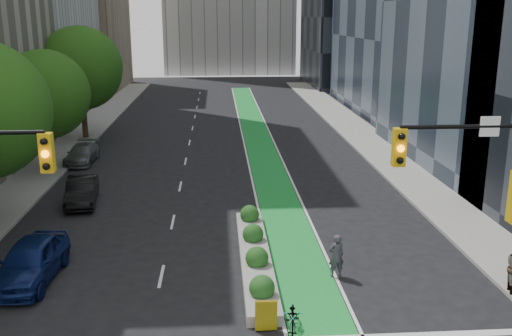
{
  "coord_description": "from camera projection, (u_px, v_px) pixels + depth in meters",
  "views": [
    {
      "loc": [
        -0.21,
        -14.33,
        9.72
      ],
      "look_at": [
        1.48,
        10.7,
        3.0
      ],
      "focal_mm": 40.0,
      "sensor_mm": 36.0,
      "label": 1
    }
  ],
  "objects": [
    {
      "name": "sidewalk_right",
      "position": [
        385.0,
        154.0,
        41.18
      ],
      "size": [
        3.6,
        90.0,
        0.15
      ],
      "primitive_type": "cube",
      "color": "gray",
      "rests_on": "ground"
    },
    {
      "name": "sidewalk_left",
      "position": [
        52.0,
        159.0,
        39.64
      ],
      "size": [
        3.6,
        90.0,
        0.15
      ],
      "primitive_type": "cube",
      "color": "gray",
      "rests_on": "ground"
    },
    {
      "name": "bicycle",
      "position": [
        293.0,
        318.0,
        17.99
      ],
      "size": [
        0.85,
        1.84,
        0.93
      ],
      "primitive_type": "imported",
      "rotation": [
        0.0,
        0.0,
        -0.13
      ],
      "color": "gray",
      "rests_on": "ground"
    },
    {
      "name": "parked_car_left_far",
      "position": [
        82.0,
        154.0,
        38.77
      ],
      "size": [
        1.85,
        4.34,
        1.25
      ],
      "primitive_type": "imported",
      "rotation": [
        0.0,
        0.0,
        -0.02
      ],
      "color": "#5D6062",
      "rests_on": "ground"
    },
    {
      "name": "parked_car_left_near",
      "position": [
        31.0,
        261.0,
        21.4
      ],
      "size": [
        2.15,
        4.8,
        1.6
      ],
      "primitive_type": "imported",
      "rotation": [
        0.0,
        0.0,
        -0.05
      ],
      "color": "#0D1B53",
      "rests_on": "ground"
    },
    {
      "name": "median_planter",
      "position": [
        255.0,
        254.0,
        23.1
      ],
      "size": [
        1.2,
        10.26,
        1.1
      ],
      "color": "gray",
      "rests_on": "ground"
    },
    {
      "name": "parked_car_left_mid",
      "position": [
        82.0,
        191.0,
        30.28
      ],
      "size": [
        2.01,
        4.39,
        1.39
      ],
      "primitive_type": "imported",
      "rotation": [
        0.0,
        0.0,
        0.13
      ],
      "color": "black",
      "rests_on": "ground"
    },
    {
      "name": "tree_midfar",
      "position": [
        45.0,
        95.0,
        35.55
      ],
      "size": [
        5.6,
        5.6,
        7.76
      ],
      "color": "black",
      "rests_on": "ground"
    },
    {
      "name": "bike_lane_paint",
      "position": [
        259.0,
        142.0,
        45.44
      ],
      "size": [
        2.2,
        70.0,
        0.01
      ],
      "primitive_type": "cube",
      "color": "#1A9235",
      "rests_on": "ground"
    },
    {
      "name": "cyclist",
      "position": [
        336.0,
        256.0,
        21.72
      ],
      "size": [
        0.7,
        0.53,
        1.72
      ],
      "primitive_type": "imported",
      "rotation": [
        0.0,
        0.0,
        3.35
      ],
      "color": "#3E3844",
      "rests_on": "ground"
    },
    {
      "name": "tree_far",
      "position": [
        80.0,
        68.0,
        44.99
      ],
      "size": [
        6.6,
        6.6,
        9.0
      ],
      "color": "black",
      "rests_on": "ground"
    }
  ]
}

